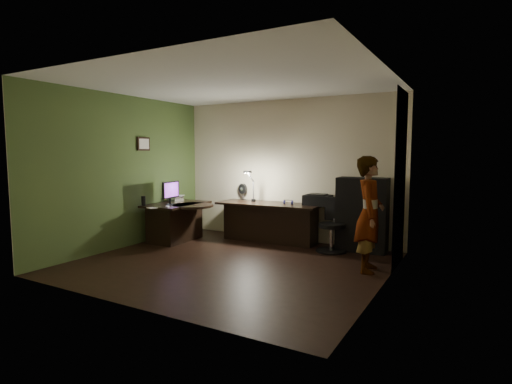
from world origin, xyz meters
The scene contains 27 objects.
floor centered at (0.00, 0.00, -0.01)m, with size 4.50×4.00×0.01m, color black.
ceiling centered at (0.00, 0.00, 2.71)m, with size 4.50×4.00×0.01m, color silver.
wall_back centered at (0.00, 2.00, 1.35)m, with size 4.50×0.01×2.70m, color beige.
wall_front centered at (0.00, -2.00, 1.35)m, with size 4.50×0.01×2.70m, color beige.
wall_left centered at (-2.25, 0.00, 1.35)m, with size 0.01×4.00×2.70m, color beige.
wall_right centered at (2.25, 0.00, 1.35)m, with size 0.01×4.00×2.70m, color beige.
green_wall_overlay centered at (-2.24, 0.00, 1.35)m, with size 0.00×4.00×2.70m, color #465E2B.
arched_doorway centered at (2.24, 1.15, 1.30)m, with size 0.01×0.90×2.60m, color black.
french_door centered at (2.24, -0.55, 1.05)m, with size 0.02×0.92×2.10m, color white.
framed_picture centered at (-2.22, 0.45, 1.85)m, with size 0.04×0.30×0.25m, color black.
desk_left centered at (-1.76, 0.82, 0.36)m, with size 0.77×1.26×0.72m, color black.
desk_right centered at (-0.19, 1.61, 0.37)m, with size 1.97×0.69×0.74m, color black.
cabinet centered at (1.53, 1.78, 0.63)m, with size 0.84×0.42×1.26m, color black.
laptop_stand centered at (-2.04, 1.10, 0.77)m, with size 0.26×0.21×0.11m, color silver.
laptop centered at (-2.04, 1.10, 0.94)m, with size 0.34×0.32×0.23m, color silver.
monitor centered at (-1.77, 0.65, 0.87)m, with size 0.10×0.49×0.32m, color black.
mouse centered at (-1.56, 0.33, 0.73)m, with size 0.06×0.09×0.03m, color silver.
phone centered at (-1.34, 0.76, 0.72)m, with size 0.06×0.13×0.01m, color black.
pen centered at (-1.63, 0.91, 0.72)m, with size 0.01×0.14×0.01m, color black.
speaker centered at (-2.06, 0.25, 0.81)m, with size 0.07×0.07×0.19m, color black.
notepad centered at (-1.74, 0.19, 0.72)m, with size 0.16×0.23×0.01m, color silver.
desk_fan centered at (-0.94, 1.91, 0.90)m, with size 0.21×0.12×0.33m, color black.
headphones centered at (0.20, 1.65, 0.78)m, with size 0.20×0.08×0.09m, color navy.
printer centered at (0.71, 1.80, 0.84)m, with size 0.47×0.37×0.21m, color black.
desk_lamp centered at (-0.55, 1.66, 1.06)m, with size 0.16×0.29×0.65m, color black.
office_chair centered at (1.10, 1.45, 0.46)m, with size 0.51×0.51×0.92m, color black.
person centered at (1.93, 0.63, 0.82)m, with size 0.59×0.39×1.64m, color #D8A88C.
Camera 1 is at (3.28, -5.01, 1.69)m, focal length 28.00 mm.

